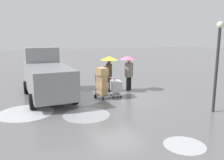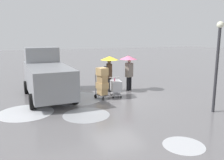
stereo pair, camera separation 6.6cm
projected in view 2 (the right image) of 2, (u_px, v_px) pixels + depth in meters
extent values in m
plane|color=slate|center=(118.00, 98.00, 12.52)|extent=(90.00, 90.00, 0.00)
cylinder|color=#999BA0|center=(86.00, 115.00, 9.83)|extent=(1.98, 1.98, 0.01)
cylinder|color=silver|center=(26.00, 113.00, 10.12)|extent=(2.39, 2.39, 0.01)
cylinder|color=silver|center=(184.00, 145.00, 7.12)|extent=(1.28, 1.28, 0.01)
cylinder|color=#ADAFB5|center=(76.00, 98.00, 12.41)|extent=(2.86, 2.86, 0.01)
cube|color=gray|center=(48.00, 79.00, 12.25)|extent=(2.07, 5.24, 1.40)
cube|color=gray|center=(42.00, 55.00, 13.74)|extent=(1.87, 1.44, 0.84)
cube|color=black|center=(41.00, 67.00, 14.54)|extent=(1.66, 0.09, 0.63)
cube|color=#232326|center=(42.00, 83.00, 14.77)|extent=(1.96, 0.20, 0.24)
cylinder|color=black|center=(26.00, 87.00, 13.43)|extent=(0.26, 0.72, 0.72)
cylinder|color=black|center=(61.00, 84.00, 14.22)|extent=(0.26, 0.72, 0.72)
cylinder|color=black|center=(32.00, 101.00, 10.54)|extent=(0.26, 0.72, 0.72)
cylinder|color=black|center=(75.00, 97.00, 11.33)|extent=(0.26, 0.72, 0.72)
cube|color=#B2B2B7|center=(116.00, 86.00, 12.64)|extent=(0.66, 0.85, 0.56)
cube|color=#B2B2B7|center=(116.00, 94.00, 12.73)|extent=(0.60, 0.76, 0.04)
cylinder|color=#B2B2B7|center=(114.00, 77.00, 12.97)|extent=(0.58, 0.15, 0.04)
sphere|color=black|center=(121.00, 97.00, 12.50)|extent=(0.10, 0.10, 0.10)
sphere|color=black|center=(113.00, 97.00, 12.42)|extent=(0.10, 0.10, 0.10)
sphere|color=black|center=(118.00, 94.00, 13.08)|extent=(0.10, 0.10, 0.10)
sphere|color=black|center=(111.00, 95.00, 13.00)|extent=(0.10, 0.10, 0.10)
cylinder|color=#E0668E|center=(115.00, 85.00, 12.51)|extent=(0.13, 0.29, 0.69)
cube|color=#515156|center=(102.00, 95.00, 12.28)|extent=(0.60, 0.69, 0.03)
cylinder|color=#515156|center=(103.00, 83.00, 12.54)|extent=(0.04, 0.04, 1.10)
cylinder|color=#515156|center=(96.00, 84.00, 12.29)|extent=(0.04, 0.04, 1.10)
cylinder|color=black|center=(103.00, 95.00, 12.68)|extent=(0.09, 0.21, 0.20)
cylinder|color=black|center=(95.00, 96.00, 12.40)|extent=(0.09, 0.21, 0.20)
cube|color=tan|center=(102.00, 92.00, 12.24)|extent=(0.51, 0.53, 0.33)
cube|color=tan|center=(102.00, 86.00, 12.18)|extent=(0.58, 0.68, 0.31)
cube|color=#A37F51|center=(102.00, 79.00, 12.12)|extent=(0.48, 0.58, 0.39)
cube|color=tan|center=(102.00, 72.00, 12.04)|extent=(0.58, 0.59, 0.39)
cylinder|color=black|center=(130.00, 83.00, 14.28)|extent=(0.18, 0.18, 0.82)
cylinder|color=black|center=(128.00, 84.00, 14.14)|extent=(0.18, 0.18, 0.82)
cube|color=slate|center=(129.00, 70.00, 14.05)|extent=(0.51, 0.43, 0.84)
sphere|color=beige|center=(129.00, 61.00, 13.95)|extent=(0.22, 0.22, 0.22)
cylinder|color=slate|center=(132.00, 70.00, 14.25)|extent=(0.10, 0.10, 0.55)
cylinder|color=slate|center=(128.00, 67.00, 13.87)|extent=(0.21, 0.32, 0.50)
cylinder|color=#333338|center=(128.00, 64.00, 13.91)|extent=(0.02, 0.02, 0.86)
cone|color=#E0668E|center=(128.00, 57.00, 13.84)|extent=(1.04, 1.04, 0.22)
sphere|color=#333338|center=(128.00, 55.00, 13.82)|extent=(0.04, 0.04, 0.04)
cylinder|color=black|center=(109.00, 84.00, 13.97)|extent=(0.18, 0.18, 0.82)
cylinder|color=black|center=(109.00, 85.00, 13.77)|extent=(0.18, 0.18, 0.82)
cube|color=#473323|center=(109.00, 71.00, 13.71)|extent=(0.38, 0.49, 0.84)
sphere|color=#8C6647|center=(109.00, 62.00, 13.61)|extent=(0.22, 0.22, 0.22)
cylinder|color=#473323|center=(109.00, 71.00, 13.97)|extent=(0.10, 0.10, 0.55)
cylinder|color=#473323|center=(110.00, 68.00, 13.50)|extent=(0.32, 0.17, 0.50)
cylinder|color=#333338|center=(109.00, 65.00, 13.54)|extent=(0.02, 0.02, 0.86)
cone|color=yellow|center=(109.00, 58.00, 13.47)|extent=(1.04, 1.04, 0.22)
sphere|color=#333338|center=(109.00, 56.00, 13.45)|extent=(0.04, 0.04, 0.04)
cube|color=black|center=(106.00, 70.00, 13.67)|extent=(0.23, 0.33, 0.44)
cylinder|color=#2D2D33|center=(216.00, 71.00, 9.90)|extent=(0.12, 0.12, 3.60)
sphere|color=#EAEACC|center=(220.00, 25.00, 9.53)|extent=(0.28, 0.28, 0.28)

